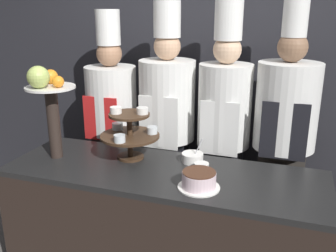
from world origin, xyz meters
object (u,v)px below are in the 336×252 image
object	(u,v)px
cup_white	(201,167)
chef_center_right	(224,124)
fruit_pedestal	(48,96)
chef_right	(284,132)
cake_round	(199,180)
chef_left	(112,119)
tiered_stand	(130,131)
serving_bowl_far	(192,158)
chef_center_left	(167,120)

from	to	relation	value
cup_white	chef_center_right	size ratio (longest dim) A/B	0.05
fruit_pedestal	chef_right	xyz separation A→B (m)	(1.40, 0.61, -0.28)
cup_white	chef_center_right	bearing A→B (deg)	86.82
cake_round	chef_left	xyz separation A→B (m)	(-0.89, 0.73, 0.05)
fruit_pedestal	chef_right	world-z (taller)	chef_right
tiered_stand	serving_bowl_far	size ratio (longest dim) A/B	2.38
cake_round	chef_right	world-z (taller)	chef_right
fruit_pedestal	chef_right	distance (m)	1.55
cake_round	chef_center_left	world-z (taller)	chef_center_left
cup_white	chef_left	size ratio (longest dim) A/B	0.05
cake_round	chef_right	xyz separation A→B (m)	(0.40, 0.73, 0.09)
fruit_pedestal	chef_right	size ratio (longest dim) A/B	0.32
chef_center_left	cake_round	bearing A→B (deg)	-59.50
chef_left	chef_center_right	bearing A→B (deg)	-0.00
chef_left	chef_center_right	size ratio (longest dim) A/B	0.96
cup_white	chef_center_right	xyz separation A→B (m)	(0.03, 0.52, 0.11)
chef_left	chef_right	bearing A→B (deg)	-0.00
chef_center_left	chef_left	bearing A→B (deg)	179.99
chef_center_left	chef_right	xyz separation A→B (m)	(0.83, -0.00, 0.00)
cake_round	chef_center_right	xyz separation A→B (m)	(-0.01, 0.73, 0.10)
cake_round	cup_white	distance (m)	0.21
fruit_pedestal	cup_white	distance (m)	1.04
serving_bowl_far	chef_left	xyz separation A→B (m)	(-0.76, 0.40, 0.07)
serving_bowl_far	cup_white	bearing A→B (deg)	-54.92
cup_white	chef_center_right	world-z (taller)	chef_center_right
cake_round	serving_bowl_far	size ratio (longest dim) A/B	1.44
tiered_stand	chef_center_right	distance (m)	0.69
cake_round	fruit_pedestal	bearing A→B (deg)	173.29
cup_white	cake_round	bearing A→B (deg)	-79.91
chef_center_left	chef_center_right	size ratio (longest dim) A/B	0.99
chef_center_right	chef_right	distance (m)	0.41
cake_round	cup_white	size ratio (longest dim) A/B	2.64
serving_bowl_far	chef_right	size ratio (longest dim) A/B	0.09
tiered_stand	cup_white	bearing A→B (deg)	-7.23
cake_round	serving_bowl_far	distance (m)	0.36
chef_left	fruit_pedestal	bearing A→B (deg)	-100.26
chef_center_right	cup_white	bearing A→B (deg)	-93.18
chef_center_right	chef_right	size ratio (longest dim) A/B	1.00
fruit_pedestal	cup_white	xyz separation A→B (m)	(0.96, 0.09, -0.38)
cup_white	chef_left	bearing A→B (deg)	148.32
cake_round	chef_right	distance (m)	0.84
tiered_stand	chef_left	distance (m)	0.59
cup_white	serving_bowl_far	distance (m)	0.16
cake_round	chef_center_right	world-z (taller)	chef_center_right
serving_bowl_far	chef_center_right	xyz separation A→B (m)	(0.12, 0.40, 0.11)
chef_center_left	chef_center_right	distance (m)	0.42
cake_round	chef_left	distance (m)	1.15
fruit_pedestal	cake_round	size ratio (longest dim) A/B	2.62
cup_white	chef_right	size ratio (longest dim) A/B	0.05
chef_left	chef_right	distance (m)	1.29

